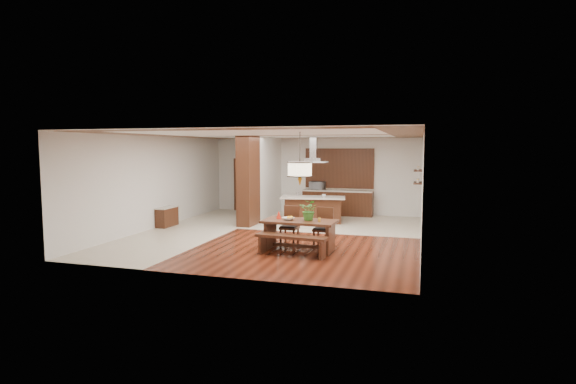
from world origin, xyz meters
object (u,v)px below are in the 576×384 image
(range_hood, at_px, (314,149))
(pendant_lantern, at_px, (300,159))
(dining_bench, at_px, (292,246))
(foliage_plant, at_px, (309,210))
(kitchen_island, at_px, (313,209))
(dining_chair_right, at_px, (323,227))
(island_cup, at_px, (324,196))
(hallway_console, at_px, (167,217))
(dining_chair_left, at_px, (290,226))
(dining_table, at_px, (300,228))
(fruit_bowl, at_px, (288,219))
(microwave, at_px, (317,186))

(range_hood, bearing_deg, pendant_lantern, -81.28)
(dining_bench, xyz_separation_m, pendant_lantern, (0.02, 0.65, 2.00))
(foliage_plant, xyz_separation_m, kitchen_island, (-0.86, 4.06, -0.54))
(foliage_plant, relative_size, range_hood, 0.56)
(dining_bench, relative_size, dining_chair_right, 1.74)
(foliage_plant, bearing_deg, island_cup, 96.95)
(hallway_console, xyz_separation_m, range_hood, (4.31, 2.11, 2.15))
(hallway_console, relative_size, dining_chair_left, 0.88)
(dining_table, distance_m, dining_bench, 0.71)
(dining_chair_right, bearing_deg, fruit_bowl, -135.69)
(foliage_plant, distance_m, range_hood, 4.40)
(dining_table, height_order, dining_bench, dining_table)
(fruit_bowl, bearing_deg, foliage_plant, 12.87)
(dining_chair_left, height_order, island_cup, dining_chair_left)
(pendant_lantern, bearing_deg, foliage_plant, 11.50)
(dining_bench, xyz_separation_m, microwave, (-0.90, 6.64, 0.86))
(hallway_console, xyz_separation_m, fruit_bowl, (4.67, -2.06, 0.46))
(hallway_console, relative_size, dining_bench, 0.51)
(pendant_lantern, bearing_deg, island_cup, 93.62)
(hallway_console, height_order, dining_chair_right, dining_chair_right)
(hallway_console, relative_size, dining_table, 0.48)
(dining_bench, xyz_separation_m, dining_chair_right, (0.49, 1.18, 0.25))
(dining_table, height_order, dining_chair_right, dining_chair_right)
(hallway_console, relative_size, island_cup, 7.07)
(foliage_plant, height_order, microwave, same)
(microwave, bearing_deg, island_cup, -58.51)
(dining_table, height_order, dining_chair_left, dining_chair_left)
(pendant_lantern, relative_size, microwave, 2.41)
(fruit_bowl, height_order, kitchen_island, kitchen_island)
(dining_bench, distance_m, range_hood, 5.28)
(pendant_lantern, bearing_deg, microwave, 98.79)
(dining_table, relative_size, microwave, 3.36)
(dining_table, xyz_separation_m, dining_bench, (-0.02, -0.65, -0.30))
(microwave, bearing_deg, dining_table, -68.59)
(dining_chair_right, relative_size, fruit_bowl, 3.61)
(hallway_console, relative_size, fruit_bowl, 3.20)
(dining_chair_left, height_order, kitchen_island, dining_chair_left)
(pendant_lantern, bearing_deg, hallway_console, 158.02)
(hallway_console, relative_size, microwave, 1.62)
(kitchen_island, bearing_deg, foliage_plant, -87.23)
(dining_chair_right, height_order, island_cup, dining_chair_right)
(dining_table, bearing_deg, pendant_lantern, 0.00)
(dining_chair_left, bearing_deg, dining_table, -49.55)
(range_hood, xyz_separation_m, microwave, (-0.30, 1.88, -1.36))
(hallway_console, xyz_separation_m, dining_chair_left, (4.52, -1.43, 0.18))
(foliage_plant, height_order, kitchen_island, foliage_plant)
(hallway_console, height_order, microwave, microwave)
(foliage_plant, xyz_separation_m, island_cup, (-0.49, 3.98, -0.06))
(dining_bench, height_order, foliage_plant, foliage_plant)
(dining_chair_right, distance_m, range_hood, 4.23)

